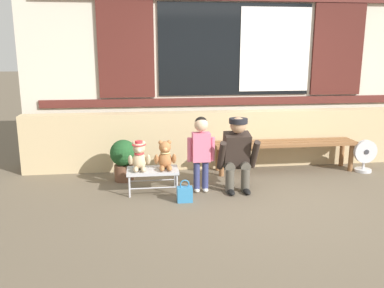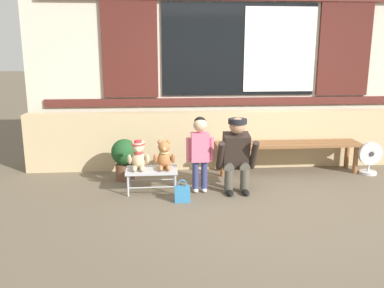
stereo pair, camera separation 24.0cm
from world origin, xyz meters
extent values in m
plane|color=brown|center=(0.00, 0.00, 0.00)|extent=(60.00, 60.00, 0.00)
cube|color=tan|center=(0.00, 1.43, 0.42)|extent=(6.41, 0.25, 0.85)
cube|color=beige|center=(0.00, 1.95, 1.68)|extent=(6.54, 0.20, 3.36)
cube|color=#56231E|center=(0.00, 1.83, 0.95)|extent=(6.01, 0.04, 0.12)
cube|color=black|center=(0.00, 1.84, 1.75)|extent=(2.40, 0.03, 1.40)
cube|color=white|center=(0.64, 1.82, 1.75)|extent=(1.13, 0.02, 1.29)
cube|color=#4C1E19|center=(-1.68, 1.83, 1.75)|extent=(0.84, 0.05, 1.43)
cube|color=#4C1E19|center=(1.68, 1.83, 1.75)|extent=(0.84, 0.05, 1.43)
cube|color=brown|center=(0.60, 0.92, 0.42)|extent=(2.10, 0.11, 0.04)
cube|color=brown|center=(0.60, 1.06, 0.42)|extent=(2.10, 0.11, 0.04)
cube|color=brown|center=(0.60, 1.20, 0.42)|extent=(2.10, 0.11, 0.04)
cylinder|color=brown|center=(-0.37, 0.92, 0.20)|extent=(0.07, 0.07, 0.40)
cylinder|color=brown|center=(-0.37, 1.20, 0.20)|extent=(0.07, 0.07, 0.40)
cylinder|color=brown|center=(1.57, 0.92, 0.20)|extent=(0.07, 0.07, 0.40)
cylinder|color=brown|center=(1.57, 1.20, 0.20)|extent=(0.07, 0.07, 0.40)
cube|color=#BCBCC1|center=(-1.36, 0.37, 0.28)|extent=(0.64, 0.36, 0.04)
cylinder|color=#BCBCC1|center=(-1.65, 0.22, 0.13)|extent=(0.02, 0.02, 0.26)
cylinder|color=#BCBCC1|center=(-1.65, 0.52, 0.13)|extent=(0.02, 0.02, 0.26)
cylinder|color=#BCBCC1|center=(-1.07, 0.22, 0.13)|extent=(0.02, 0.02, 0.26)
cylinder|color=#BCBCC1|center=(-1.07, 0.52, 0.13)|extent=(0.02, 0.02, 0.26)
cylinder|color=#BCBCC1|center=(-1.36, 0.22, 0.10)|extent=(0.58, 0.02, 0.02)
cylinder|color=#BCBCC1|center=(-1.36, 0.52, 0.10)|extent=(0.58, 0.02, 0.02)
ellipsoid|color=#CCB289|center=(-1.52, 0.39, 0.41)|extent=(0.17, 0.14, 0.22)
sphere|color=#CCB289|center=(-1.52, 0.38, 0.58)|extent=(0.15, 0.15, 0.15)
sphere|color=#FFEEBB|center=(-1.52, 0.33, 0.56)|extent=(0.06, 0.06, 0.06)
sphere|color=#CCB289|center=(-1.58, 0.39, 0.63)|extent=(0.06, 0.06, 0.06)
ellipsoid|color=#CCB289|center=(-1.63, 0.36, 0.43)|extent=(0.06, 0.11, 0.16)
ellipsoid|color=#CCB289|center=(-1.57, 0.28, 0.33)|extent=(0.06, 0.15, 0.06)
sphere|color=#CCB289|center=(-1.47, 0.39, 0.63)|extent=(0.06, 0.06, 0.06)
ellipsoid|color=#CCB289|center=(-1.41, 0.36, 0.43)|extent=(0.06, 0.11, 0.16)
ellipsoid|color=#CCB289|center=(-1.48, 0.28, 0.33)|extent=(0.06, 0.15, 0.06)
torus|color=red|center=(-1.52, 0.39, 0.51)|extent=(0.13, 0.13, 0.02)
cylinder|color=red|center=(-1.52, 0.39, 0.62)|extent=(0.17, 0.17, 0.01)
cylinder|color=red|center=(-1.52, 0.39, 0.64)|extent=(0.10, 0.10, 0.04)
ellipsoid|color=#A86B3D|center=(-1.20, 0.39, 0.41)|extent=(0.17, 0.14, 0.22)
sphere|color=#A86B3D|center=(-1.20, 0.38, 0.58)|extent=(0.15, 0.15, 0.15)
sphere|color=#E1955B|center=(-1.20, 0.33, 0.56)|extent=(0.06, 0.06, 0.06)
sphere|color=#A86B3D|center=(-1.26, 0.39, 0.63)|extent=(0.06, 0.06, 0.06)
ellipsoid|color=#A86B3D|center=(-1.31, 0.36, 0.43)|extent=(0.06, 0.11, 0.16)
ellipsoid|color=#A86B3D|center=(-1.25, 0.28, 0.33)|extent=(0.06, 0.15, 0.06)
sphere|color=#A86B3D|center=(-1.15, 0.39, 0.63)|extent=(0.06, 0.06, 0.06)
ellipsoid|color=#A86B3D|center=(-1.09, 0.36, 0.43)|extent=(0.06, 0.11, 0.16)
ellipsoid|color=#A86B3D|center=(-1.16, 0.28, 0.33)|extent=(0.06, 0.15, 0.06)
torus|color=#D6B775|center=(-1.20, 0.39, 0.51)|extent=(0.13, 0.13, 0.02)
cylinder|color=navy|center=(-0.82, 0.32, 0.22)|extent=(0.08, 0.08, 0.36)
ellipsoid|color=silver|center=(-0.82, 0.30, 0.03)|extent=(0.07, 0.12, 0.05)
cylinder|color=navy|center=(-0.71, 0.32, 0.22)|extent=(0.08, 0.08, 0.36)
ellipsoid|color=silver|center=(-0.71, 0.30, 0.03)|extent=(0.07, 0.12, 0.05)
cube|color=#E56B89|center=(-0.76, 0.32, 0.58)|extent=(0.22, 0.15, 0.36)
cylinder|color=#E56B89|center=(-0.91, 0.32, 0.55)|extent=(0.06, 0.06, 0.30)
cylinder|color=#E56B89|center=(-0.62, 0.32, 0.55)|extent=(0.06, 0.06, 0.30)
sphere|color=#DBB28E|center=(-0.76, 0.32, 0.86)|extent=(0.17, 0.17, 0.17)
sphere|color=black|center=(-0.76, 0.33, 0.88)|extent=(0.16, 0.16, 0.16)
cylinder|color=#4C473D|center=(-0.41, 0.24, 0.15)|extent=(0.11, 0.11, 0.30)
cylinder|color=#4C473D|center=(-0.41, 0.38, 0.32)|extent=(0.13, 0.32, 0.13)
ellipsoid|color=black|center=(-0.41, 0.16, 0.03)|extent=(0.09, 0.20, 0.06)
cylinder|color=#4C473D|center=(-0.21, 0.24, 0.15)|extent=(0.11, 0.11, 0.30)
cylinder|color=#4C473D|center=(-0.21, 0.38, 0.32)|extent=(0.13, 0.32, 0.13)
ellipsoid|color=black|center=(-0.21, 0.16, 0.03)|extent=(0.09, 0.20, 0.06)
cube|color=#2D231E|center=(-0.31, 0.35, 0.52)|extent=(0.32, 0.30, 0.47)
cylinder|color=#2D231E|center=(-0.52, 0.25, 0.48)|extent=(0.08, 0.28, 0.40)
cylinder|color=#2D231E|center=(-0.10, 0.25, 0.48)|extent=(0.08, 0.28, 0.40)
sphere|color=tan|center=(-0.31, 0.28, 0.85)|extent=(0.20, 0.20, 0.20)
cylinder|color=black|center=(-0.31, 0.28, 0.91)|extent=(0.23, 0.23, 0.06)
cube|color=brown|center=(-0.12, 0.44, 0.38)|extent=(0.10, 0.22, 0.16)
cube|color=teal|center=(-1.00, -0.01, 0.09)|extent=(0.18, 0.11, 0.18)
torus|color=teal|center=(-1.00, -0.01, 0.22)|extent=(0.11, 0.01, 0.11)
cylinder|color=brown|center=(-1.74, 0.90, 0.11)|extent=(0.26, 0.26, 0.22)
sphere|color=#1E4C23|center=(-1.74, 0.90, 0.39)|extent=(0.36, 0.36, 0.36)
cylinder|color=silver|center=(1.74, 0.87, 0.02)|extent=(0.24, 0.24, 0.04)
cylinder|color=silver|center=(1.74, 0.87, 0.09)|extent=(0.04, 0.04, 0.10)
cylinder|color=silver|center=(1.74, 0.85, 0.31)|extent=(0.34, 0.06, 0.34)
cylinder|color=#333338|center=(1.74, 0.85, 0.31)|extent=(0.07, 0.08, 0.07)
camera|label=1|loc=(-1.50, -4.54, 1.77)|focal=38.24mm
camera|label=2|loc=(-1.26, -4.57, 1.77)|focal=38.24mm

